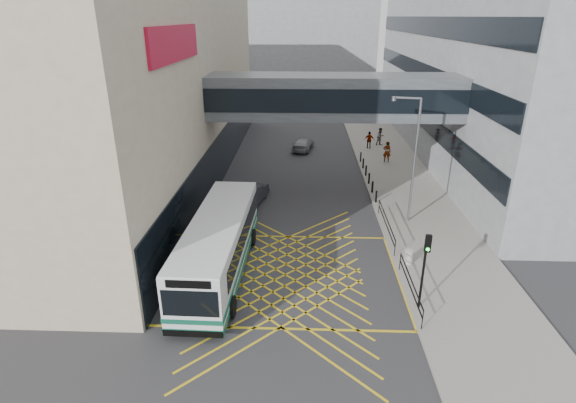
# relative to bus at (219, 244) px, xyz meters

# --- Properties ---
(ground) EXTENTS (120.00, 120.00, 0.00)m
(ground) POSITION_rel_bus_xyz_m (3.50, -0.18, -1.71)
(ground) COLOR #333335
(building_whsmith) EXTENTS (24.17, 42.00, 16.00)m
(building_whsmith) POSITION_rel_bus_xyz_m (-14.48, 15.82, 6.28)
(building_whsmith) COLOR tan
(building_whsmith) RESTS_ON ground
(building_right) EXTENTS (24.09, 44.00, 20.00)m
(building_right) POSITION_rel_bus_xyz_m (27.48, 23.82, 8.29)
(building_right) COLOR gray
(building_right) RESTS_ON ground
(building_far) EXTENTS (28.00, 16.00, 18.00)m
(building_far) POSITION_rel_bus_xyz_m (1.50, 59.82, 7.29)
(building_far) COLOR gray
(building_far) RESTS_ON ground
(skybridge) EXTENTS (20.00, 4.10, 3.00)m
(skybridge) POSITION_rel_bus_xyz_m (6.50, 11.82, 5.79)
(skybridge) COLOR #484E53
(skybridge) RESTS_ON ground
(pavement) EXTENTS (6.00, 54.00, 0.16)m
(pavement) POSITION_rel_bus_xyz_m (12.50, 14.82, -1.63)
(pavement) COLOR gray
(pavement) RESTS_ON ground
(box_junction) EXTENTS (12.00, 9.00, 0.01)m
(box_junction) POSITION_rel_bus_xyz_m (3.50, -0.18, -1.71)
(box_junction) COLOR gold
(box_junction) RESTS_ON ground
(bus) EXTENTS (3.08, 11.48, 3.20)m
(bus) POSITION_rel_bus_xyz_m (0.00, 0.00, 0.00)
(bus) COLOR silver
(bus) RESTS_ON ground
(car_white) EXTENTS (2.09, 4.55, 1.42)m
(car_white) POSITION_rel_bus_xyz_m (-0.71, -0.45, -1.01)
(car_white) COLOR silver
(car_white) RESTS_ON ground
(car_dark) EXTENTS (2.79, 5.06, 1.50)m
(car_dark) POSITION_rel_bus_xyz_m (0.55, 9.55, -0.97)
(car_dark) COLOR black
(car_dark) RESTS_ON ground
(car_silver) EXTENTS (2.54, 4.54, 1.33)m
(car_silver) POSITION_rel_bus_xyz_m (4.32, 24.17, -1.05)
(car_silver) COLOR gray
(car_silver) RESTS_ON ground
(traffic_light) EXTENTS (0.28, 0.45, 3.87)m
(traffic_light) POSITION_rel_bus_xyz_m (9.91, -3.13, 0.96)
(traffic_light) COLOR black
(traffic_light) RESTS_ON pavement
(street_lamp) EXTENTS (1.85, 0.57, 8.14)m
(street_lamp) POSITION_rel_bus_xyz_m (11.26, 6.74, 3.08)
(street_lamp) COLOR slate
(street_lamp) RESTS_ON pavement
(litter_bin) EXTENTS (0.46, 0.46, 0.79)m
(litter_bin) POSITION_rel_bus_xyz_m (10.26, 1.02, -1.16)
(litter_bin) COLOR #ADA89E
(litter_bin) RESTS_ON pavement
(kerb_railings) EXTENTS (0.05, 12.54, 1.00)m
(kerb_railings) POSITION_rel_bus_xyz_m (9.65, 1.60, -0.84)
(kerb_railings) COLOR black
(kerb_railings) RESTS_ON pavement
(bollards) EXTENTS (0.14, 10.14, 0.90)m
(bollards) POSITION_rel_bus_xyz_m (9.75, 14.82, -1.10)
(bollards) COLOR black
(bollards) RESTS_ON pavement
(pedestrian_a) EXTENTS (0.82, 0.61, 1.96)m
(pedestrian_a) POSITION_rel_bus_xyz_m (12.13, 19.76, -0.58)
(pedestrian_a) COLOR gray
(pedestrian_a) RESTS_ON pavement
(pedestrian_b) EXTENTS (1.03, 0.86, 1.82)m
(pedestrian_b) POSITION_rel_bus_xyz_m (12.46, 25.78, -0.64)
(pedestrian_b) COLOR gray
(pedestrian_b) RESTS_ON pavement
(pedestrian_c) EXTENTS (1.11, 0.66, 1.76)m
(pedestrian_c) POSITION_rel_bus_xyz_m (11.12, 24.43, -0.67)
(pedestrian_c) COLOR gray
(pedestrian_c) RESTS_ON pavement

